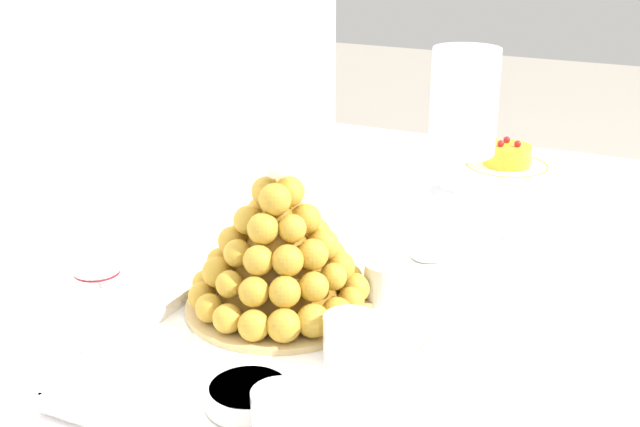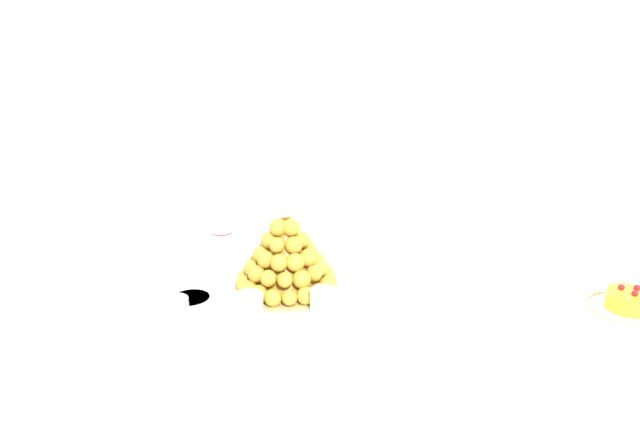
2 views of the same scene
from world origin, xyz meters
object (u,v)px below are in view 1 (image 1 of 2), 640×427
at_px(dessert_cup_left, 282,413).
at_px(dessert_cup_mid_left, 350,340).
at_px(dessert_cup_mid_right, 429,241).
at_px(wine_glass, 95,255).
at_px(fruit_tart_plate, 507,159).
at_px(serving_tray, 314,315).
at_px(creme_brulee_ramekin, 249,395).
at_px(croquembouche, 278,253).
at_px(macaron_goblet, 464,105).
at_px(dessert_cup_centre, 386,283).

distance_m(dessert_cup_left, dessert_cup_mid_left, 0.16).
xyz_separation_m(dessert_cup_mid_right, wine_glass, (-0.41, 0.28, 0.09)).
bearing_deg(dessert_cup_left, fruit_tart_plate, 0.58).
relative_size(serving_tray, wine_glass, 3.89).
bearing_deg(creme_brulee_ramekin, dessert_cup_mid_left, -24.50).
bearing_deg(serving_tray, croquembouche, 98.43).
distance_m(creme_brulee_ramekin, wine_glass, 0.26).
height_order(croquembouche, wine_glass, croquembouche).
distance_m(serving_tray, dessert_cup_left, 0.26).
bearing_deg(croquembouche, wine_glass, 137.26).
relative_size(serving_tray, dessert_cup_mid_left, 10.18).
bearing_deg(wine_glass, serving_tray, -49.17).
relative_size(creme_brulee_ramekin, macaron_goblet, 0.35).
bearing_deg(creme_brulee_ramekin, fruit_tart_plate, -2.55).
bearing_deg(dessert_cup_left, dessert_cup_mid_right, 0.66).
distance_m(dessert_cup_centre, wine_glass, 0.38).
height_order(dessert_cup_centre, dessert_cup_mid_right, dessert_cup_mid_right).
bearing_deg(croquembouche, dessert_cup_centre, -55.40).
bearing_deg(macaron_goblet, dessert_cup_left, -176.39).
distance_m(macaron_goblet, fruit_tart_plate, 0.26).
bearing_deg(fruit_tart_plate, serving_tray, 174.51).
height_order(serving_tray, macaron_goblet, macaron_goblet).
bearing_deg(dessert_cup_centre, macaron_goblet, 4.68).
relative_size(creme_brulee_ramekin, fruit_tart_plate, 0.55).
bearing_deg(dessert_cup_centre, wine_glass, 132.38).
distance_m(dessert_cup_mid_left, dessert_cup_centre, 0.16).
bearing_deg(dessert_cup_mid_right, fruit_tart_plate, 0.50).
height_order(creme_brulee_ramekin, fruit_tart_plate, fruit_tart_plate).
xyz_separation_m(serving_tray, creme_brulee_ramekin, (-0.22, -0.03, 0.02)).
relative_size(dessert_cup_centre, wine_glass, 0.35).
distance_m(dessert_cup_centre, macaron_goblet, 0.49).
bearing_deg(dessert_cup_left, dessert_cup_mid_left, -2.59).
bearing_deg(dessert_cup_left, wine_glass, 76.50).
bearing_deg(creme_brulee_ramekin, serving_tray, 7.59).
height_order(serving_tray, fruit_tart_plate, fruit_tart_plate).
distance_m(croquembouche, dessert_cup_centre, 0.15).
bearing_deg(serving_tray, fruit_tart_plate, -5.49).
xyz_separation_m(croquembouche, fruit_tart_plate, (0.76, -0.12, -0.07)).
bearing_deg(dessert_cup_mid_left, dessert_cup_left, 177.41).
bearing_deg(wine_glass, dessert_cup_mid_right, -34.02).
relative_size(dessert_cup_mid_left, dessert_cup_mid_right, 1.12).
bearing_deg(dessert_cup_mid_right, dessert_cup_left, -179.34).
xyz_separation_m(macaron_goblet, fruit_tart_plate, (0.20, -0.04, -0.15)).
height_order(croquembouche, dessert_cup_left, croquembouche).
xyz_separation_m(croquembouche, dessert_cup_left, (-0.24, -0.13, -0.06)).
height_order(dessert_cup_left, wine_glass, wine_glass).
bearing_deg(serving_tray, dessert_cup_mid_right, -17.82).
bearing_deg(macaron_goblet, serving_tray, 176.61).
xyz_separation_m(dessert_cup_centre, creme_brulee_ramekin, (-0.29, 0.04, -0.01)).
xyz_separation_m(dessert_cup_mid_right, creme_brulee_ramekin, (-0.46, 0.05, -0.01)).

